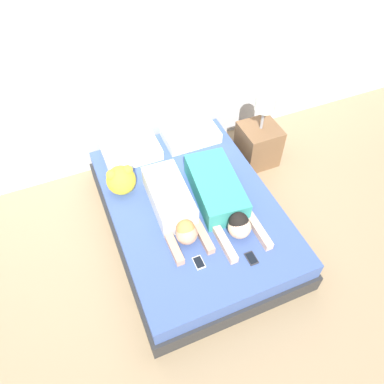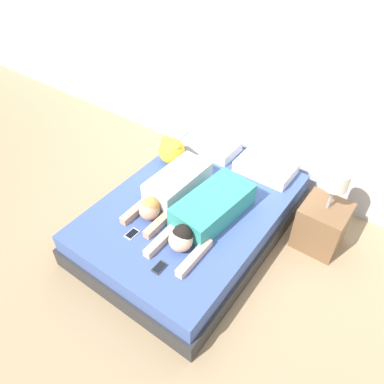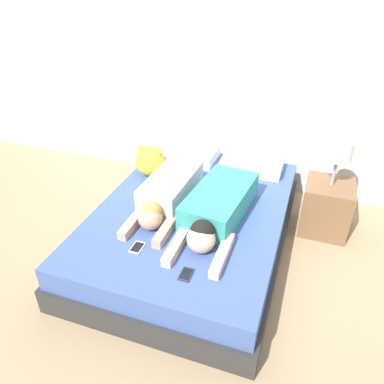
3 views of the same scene
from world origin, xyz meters
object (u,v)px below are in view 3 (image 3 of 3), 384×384
object	(u,v)px
cell_phone_right	(186,274)
cell_phone_left	(137,248)
nightstand	(327,203)
plush_toy	(150,160)
bed	(192,226)
person_left	(167,194)
pillow_head_right	(252,163)
pillow_head_left	(188,153)
person_right	(216,209)

from	to	relation	value
cell_phone_right	cell_phone_left	bearing A→B (deg)	162.38
cell_phone_right	nightstand	world-z (taller)	nightstand
cell_phone_left	plush_toy	size ratio (longest dim) A/B	0.43
bed	person_left	world-z (taller)	person_left
person_left	nightstand	size ratio (longest dim) A/B	1.10
nightstand	pillow_head_right	bearing A→B (deg)	163.22
pillow_head_left	person_right	world-z (taller)	person_right
cell_phone_right	pillow_head_left	bearing A→B (deg)	109.46
person_left	plush_toy	world-z (taller)	plush_toy
person_left	person_right	size ratio (longest dim) A/B	0.86
bed	nightstand	size ratio (longest dim) A/B	2.39
person_left	cell_phone_right	world-z (taller)	person_left
pillow_head_right	bed	bearing A→B (deg)	-112.00
pillow_head_right	person_left	size ratio (longest dim) A/B	0.59
bed	plush_toy	xyz separation A→B (m)	(-0.56, 0.40, 0.35)
pillow_head_left	nightstand	size ratio (longest dim) A/B	0.64
bed	pillow_head_left	bearing A→B (deg)	112.00
person_left	cell_phone_right	size ratio (longest dim) A/B	7.89
pillow_head_right	cell_phone_left	world-z (taller)	pillow_head_right
person_left	pillow_head_right	bearing A→B (deg)	58.16
pillow_head_left	cell_phone_left	distance (m)	1.46
person_right	cell_phone_left	world-z (taller)	person_right
plush_toy	nightstand	bearing A→B (deg)	7.21
bed	nightstand	bearing A→B (deg)	29.48
pillow_head_left	cell_phone_right	world-z (taller)	pillow_head_left
person_right	nightstand	xyz separation A→B (m)	(0.84, 0.71, -0.21)
pillow_head_left	nightstand	bearing A→B (deg)	-8.98
pillow_head_right	nightstand	distance (m)	0.79
person_left	person_right	bearing A→B (deg)	-8.52
person_left	plush_toy	bearing A→B (deg)	128.57
pillow_head_right	cell_phone_right	world-z (taller)	pillow_head_right
cell_phone_right	plush_toy	bearing A→B (deg)	124.06
cell_phone_left	cell_phone_right	world-z (taller)	same
cell_phone_left	plush_toy	bearing A→B (deg)	109.33
cell_phone_left	nightstand	distance (m)	1.77
pillow_head_left	person_left	world-z (taller)	person_left
bed	nightstand	xyz separation A→B (m)	(1.08, 0.61, 0.10)
cell_phone_right	bed	bearing A→B (deg)	106.56
nightstand	cell_phone_right	bearing A→B (deg)	-122.02
pillow_head_right	cell_phone_right	size ratio (longest dim) A/B	4.62
pillow_head_left	pillow_head_right	world-z (taller)	same
pillow_head_right	person_left	bearing A→B (deg)	-121.84
cell_phone_left	cell_phone_right	distance (m)	0.44
pillow_head_left	nightstand	distance (m)	1.44
pillow_head_left	cell_phone_left	world-z (taller)	pillow_head_left
pillow_head_right	nightstand	bearing A→B (deg)	-16.78
cell_phone_right	person_left	bearing A→B (deg)	121.00
person_right	cell_phone_left	distance (m)	0.68
pillow_head_left	cell_phone_right	bearing A→B (deg)	-70.54
plush_toy	nightstand	xyz separation A→B (m)	(1.63, 0.21, -0.25)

